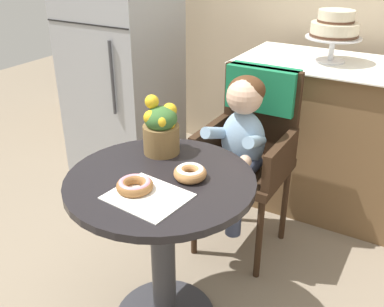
{
  "coord_description": "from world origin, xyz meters",
  "views": [
    {
      "loc": [
        0.82,
        -1.17,
        1.54
      ],
      "look_at": [
        0.05,
        0.15,
        0.77
      ],
      "focal_mm": 41.16,
      "sensor_mm": 36.0,
      "label": 1
    }
  ],
  "objects_px": {
    "cafe_table": "(162,224)",
    "donut_mid": "(135,185)",
    "seated_child": "(240,136)",
    "flower_vase": "(161,127)",
    "tiered_cake_stand": "(335,28)",
    "refrigerator": "(121,50)",
    "wicker_chair": "(253,132)",
    "donut_front": "(190,172)"
  },
  "relations": [
    {
      "from": "seated_child",
      "to": "flower_vase",
      "type": "xyz_separation_m",
      "value": [
        -0.18,
        -0.39,
        0.15
      ]
    },
    {
      "from": "cafe_table",
      "to": "donut_mid",
      "type": "xyz_separation_m",
      "value": [
        -0.03,
        -0.12,
        0.23
      ]
    },
    {
      "from": "cafe_table",
      "to": "flower_vase",
      "type": "bearing_deg",
      "value": 122.01
    },
    {
      "from": "tiered_cake_stand",
      "to": "refrigerator",
      "type": "distance_m",
      "value": 1.35
    },
    {
      "from": "seated_child",
      "to": "donut_front",
      "type": "distance_m",
      "value": 0.53
    },
    {
      "from": "donut_front",
      "to": "wicker_chair",
      "type": "bearing_deg",
      "value": 92.98
    },
    {
      "from": "cafe_table",
      "to": "refrigerator",
      "type": "height_order",
      "value": "refrigerator"
    },
    {
      "from": "seated_child",
      "to": "tiered_cake_stand",
      "type": "bearing_deg",
      "value": 74.11
    },
    {
      "from": "cafe_table",
      "to": "refrigerator",
      "type": "distance_m",
      "value": 1.56
    },
    {
      "from": "donut_mid",
      "to": "refrigerator",
      "type": "height_order",
      "value": "refrigerator"
    },
    {
      "from": "seated_child",
      "to": "donut_front",
      "type": "xyz_separation_m",
      "value": [
        0.04,
        -0.53,
        0.07
      ]
    },
    {
      "from": "seated_child",
      "to": "wicker_chair",
      "type": "bearing_deg",
      "value": 90.0
    },
    {
      "from": "donut_front",
      "to": "flower_vase",
      "type": "xyz_separation_m",
      "value": [
        -0.21,
        0.13,
        0.09
      ]
    },
    {
      "from": "donut_mid",
      "to": "seated_child",
      "type": "bearing_deg",
      "value": 82.65
    },
    {
      "from": "donut_front",
      "to": "tiered_cake_stand",
      "type": "height_order",
      "value": "tiered_cake_stand"
    },
    {
      "from": "wicker_chair",
      "to": "donut_mid",
      "type": "relative_size",
      "value": 7.22
    },
    {
      "from": "donut_front",
      "to": "flower_vase",
      "type": "distance_m",
      "value": 0.27
    },
    {
      "from": "donut_mid",
      "to": "refrigerator",
      "type": "bearing_deg",
      "value": 129.99
    },
    {
      "from": "wicker_chair",
      "to": "refrigerator",
      "type": "distance_m",
      "value": 1.19
    },
    {
      "from": "seated_child",
      "to": "refrigerator",
      "type": "distance_m",
      "value": 1.24
    },
    {
      "from": "seated_child",
      "to": "cafe_table",
      "type": "bearing_deg",
      "value": -96.19
    },
    {
      "from": "donut_mid",
      "to": "refrigerator",
      "type": "xyz_separation_m",
      "value": [
        -1.02,
        1.22,
        0.11
      ]
    },
    {
      "from": "donut_mid",
      "to": "flower_vase",
      "type": "xyz_separation_m",
      "value": [
        -0.09,
        0.31,
        0.09
      ]
    },
    {
      "from": "tiered_cake_stand",
      "to": "donut_mid",
      "type": "bearing_deg",
      "value": -101.75
    },
    {
      "from": "cafe_table",
      "to": "wicker_chair",
      "type": "distance_m",
      "value": 0.75
    },
    {
      "from": "flower_vase",
      "to": "tiered_cake_stand",
      "type": "xyz_separation_m",
      "value": [
        0.38,
        1.11,
        0.25
      ]
    },
    {
      "from": "donut_front",
      "to": "seated_child",
      "type": "bearing_deg",
      "value": 93.86
    },
    {
      "from": "wicker_chair",
      "to": "seated_child",
      "type": "distance_m",
      "value": 0.16
    },
    {
      "from": "donut_mid",
      "to": "tiered_cake_stand",
      "type": "distance_m",
      "value": 1.49
    },
    {
      "from": "cafe_table",
      "to": "tiered_cake_stand",
      "type": "distance_m",
      "value": 1.45
    },
    {
      "from": "flower_vase",
      "to": "donut_mid",
      "type": "bearing_deg",
      "value": -73.73
    },
    {
      "from": "cafe_table",
      "to": "donut_mid",
      "type": "bearing_deg",
      "value": -102.91
    },
    {
      "from": "wicker_chair",
      "to": "tiered_cake_stand",
      "type": "height_order",
      "value": "tiered_cake_stand"
    },
    {
      "from": "donut_front",
      "to": "tiered_cake_stand",
      "type": "distance_m",
      "value": 1.3
    },
    {
      "from": "tiered_cake_stand",
      "to": "refrigerator",
      "type": "bearing_deg",
      "value": -171.37
    },
    {
      "from": "cafe_table",
      "to": "refrigerator",
      "type": "xyz_separation_m",
      "value": [
        -1.05,
        1.1,
        0.34
      ]
    },
    {
      "from": "donut_mid",
      "to": "tiered_cake_stand",
      "type": "height_order",
      "value": "tiered_cake_stand"
    },
    {
      "from": "seated_child",
      "to": "flower_vase",
      "type": "height_order",
      "value": "flower_vase"
    },
    {
      "from": "flower_vase",
      "to": "cafe_table",
      "type": "bearing_deg",
      "value": -57.99
    },
    {
      "from": "cafe_table",
      "to": "tiered_cake_stand",
      "type": "relative_size",
      "value": 2.4
    },
    {
      "from": "wicker_chair",
      "to": "refrigerator",
      "type": "height_order",
      "value": "refrigerator"
    },
    {
      "from": "seated_child",
      "to": "donut_front",
      "type": "relative_size",
      "value": 5.85
    }
  ]
}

